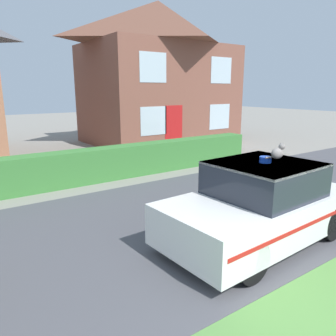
{
  "coord_description": "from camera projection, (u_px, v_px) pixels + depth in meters",
  "views": [
    {
      "loc": [
        -3.27,
        -1.2,
        2.84
      ],
      "look_at": [
        1.0,
        4.88,
        1.05
      ],
      "focal_mm": 35.0,
      "sensor_mm": 36.0,
      "label": 1
    }
  ],
  "objects": [
    {
      "name": "garden_hedge",
      "position": [
        118.0,
        162.0,
        10.75
      ],
      "size": [
        10.95,
        0.7,
        1.04
      ],
      "primitive_type": "cube",
      "color": "#3D7F38",
      "rests_on": "ground"
    },
    {
      "name": "house_right",
      "position": [
        159.0,
        72.0,
        17.73
      ],
      "size": [
        7.89,
        5.62,
        7.31
      ],
      "color": "brown",
      "rests_on": "ground"
    },
    {
      "name": "road_strip",
      "position": [
        146.0,
        228.0,
        6.85
      ],
      "size": [
        28.0,
        5.87,
        0.01
      ],
      "primitive_type": "cube",
      "color": "#4C4C51",
      "rests_on": "ground"
    },
    {
      "name": "police_car",
      "position": [
        259.0,
        205.0,
        6.12
      ],
      "size": [
        3.95,
        2.0,
        1.64
      ],
      "rotation": [
        0.0,
        0.0,
        3.19
      ],
      "color": "black",
      "rests_on": "road_strip"
    },
    {
      "name": "cat",
      "position": [
        278.0,
        152.0,
        5.74
      ],
      "size": [
        0.3,
        0.24,
        0.29
      ],
      "rotation": [
        0.0,
        0.0,
        6.05
      ],
      "color": "gray",
      "rests_on": "police_car"
    }
  ]
}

